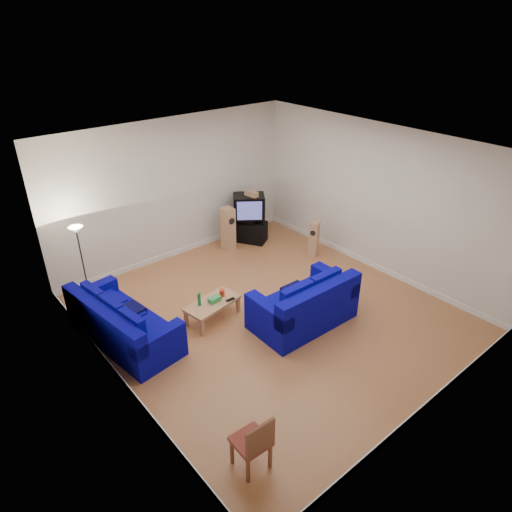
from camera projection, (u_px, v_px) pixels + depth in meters
room at (271, 242)px, 8.04m from camera, size 6.01×6.51×3.21m
sofa_three_seat at (122, 326)px, 7.91m from camera, size 1.26×2.35×0.86m
sofa_loveseat at (305, 307)px, 8.34m from camera, size 1.92×1.10×0.95m
coffee_table at (212, 304)px, 8.48m from camera, size 1.12×0.69×0.38m
bottle at (199, 299)px, 8.30m from camera, size 0.06×0.06×0.27m
tissue_box at (215, 299)px, 8.45m from camera, size 0.24×0.15×0.10m
red_canister at (222, 293)px, 8.60m from camera, size 0.12×0.12×0.14m
remote at (230, 300)px, 8.50m from camera, size 0.18×0.06×0.02m
tv_stand at (249, 231)px, 11.43m from camera, size 0.82×0.95×0.51m
av_receiver at (248, 220)px, 11.31m from camera, size 0.53×0.57×0.11m
television at (249, 206)px, 11.17m from camera, size 0.93×0.89×0.58m
centre_speaker at (251, 194)px, 10.96m from camera, size 0.18×0.37×0.12m
speaker_left at (228, 229)px, 10.93m from camera, size 0.26×0.33×1.05m
speaker_right at (314, 239)px, 10.68m from camera, size 0.31×0.29×0.85m
floor_lamp at (78, 240)px, 8.58m from camera, size 0.28×0.28×1.61m
dining_chair at (254, 442)px, 5.59m from camera, size 0.44×0.44×0.89m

